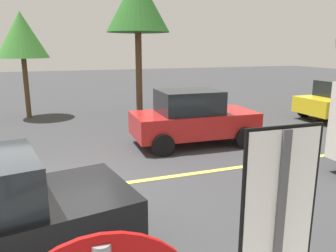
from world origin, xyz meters
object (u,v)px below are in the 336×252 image
(tree_right_verge, at_px, (21,35))
(speed_limit_sign, at_px, (276,241))
(car_red_approaching, at_px, (192,118))
(tree_left_verge, at_px, (137,4))

(tree_right_verge, bearing_deg, speed_limit_sign, -81.15)
(car_red_approaching, relative_size, tree_left_verge, 0.64)
(tree_right_verge, bearing_deg, car_red_approaching, -51.06)
(car_red_approaching, height_order, tree_left_verge, tree_left_verge)
(speed_limit_sign, bearing_deg, tree_left_verge, 78.72)
(tree_left_verge, relative_size, tree_right_verge, 1.36)
(speed_limit_sign, relative_size, tree_right_verge, 0.57)
(speed_limit_sign, distance_m, tree_right_verge, 14.19)
(tree_left_verge, bearing_deg, car_red_approaching, -86.82)
(speed_limit_sign, distance_m, car_red_approaching, 8.26)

